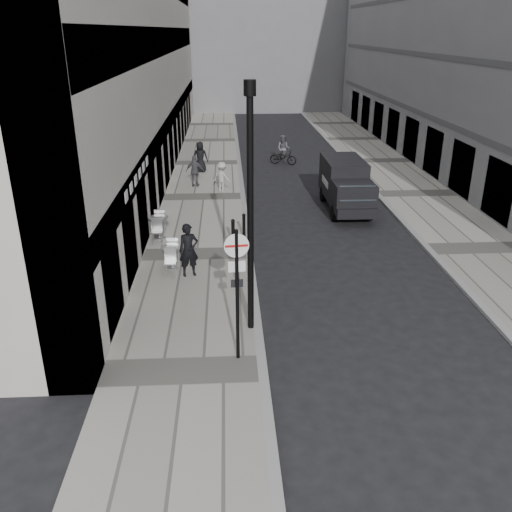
{
  "coord_description": "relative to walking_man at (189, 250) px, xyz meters",
  "views": [
    {
      "loc": [
        -0.79,
        -8.74,
        7.98
      ],
      "look_at": [
        0.07,
        6.94,
        1.4
      ],
      "focal_mm": 38.0,
      "sensor_mm": 36.0,
      "label": 1
    }
  ],
  "objects": [
    {
      "name": "ground",
      "position": [
        2.15,
        -8.42,
        -1.05
      ],
      "size": [
        120.0,
        120.0,
        0.0
      ],
      "primitive_type": "plane",
      "color": "black",
      "rests_on": "ground"
    },
    {
      "name": "sidewalk",
      "position": [
        0.15,
        9.58,
        -0.99
      ],
      "size": [
        4.0,
        60.0,
        0.12
      ],
      "primitive_type": "cube",
      "color": "#A49F94",
      "rests_on": "ground"
    },
    {
      "name": "far_sidewalk",
      "position": [
        11.15,
        9.58,
        -0.99
      ],
      "size": [
        4.0,
        60.0,
        0.12
      ],
      "primitive_type": "cube",
      "color": "#A49F94",
      "rests_on": "ground"
    },
    {
      "name": "building_left",
      "position": [
        -3.85,
        16.08,
        7.95
      ],
      "size": [
        4.0,
        45.0,
        18.0
      ],
      "primitive_type": "cube",
      "color": "beige",
      "rests_on": "ground"
    },
    {
      "name": "walking_man",
      "position": [
        0.0,
        0.0,
        0.0
      ],
      "size": [
        0.77,
        0.62,
        1.86
      ],
      "primitive_type": "imported",
      "rotation": [
        0.0,
        0.0,
        0.28
      ],
      "color": "black",
      "rests_on": "sidewalk"
    },
    {
      "name": "sign_post",
      "position": [
        1.55,
        -5.21,
        1.33
      ],
      "size": [
        0.61,
        0.13,
        3.53
      ],
      "rotation": [
        0.0,
        0.0,
        0.1
      ],
      "color": "black",
      "rests_on": "sidewalk"
    },
    {
      "name": "lamppost",
      "position": [
        1.95,
        -3.67,
        2.83
      ],
      "size": [
        0.3,
        0.3,
        6.76
      ],
      "color": "black",
      "rests_on": "sidewalk"
    },
    {
      "name": "bollard_near",
      "position": [
        1.55,
        2.68,
        -0.41
      ],
      "size": [
        0.14,
        0.14,
        1.03
      ],
      "primitive_type": "cylinder",
      "color": "black",
      "rests_on": "sidewalk"
    },
    {
      "name": "bollard_far",
      "position": [
        2.0,
        3.53,
        -0.44
      ],
      "size": [
        0.13,
        0.13,
        0.97
      ],
      "primitive_type": "cylinder",
      "color": "black",
      "rests_on": "sidewalk"
    },
    {
      "name": "panel_van",
      "position": [
        6.95,
        7.49,
        0.24
      ],
      "size": [
        1.84,
        4.88,
        2.29
      ],
      "rotation": [
        0.0,
        0.0,
        -0.0
      ],
      "color": "black",
      "rests_on": "ground"
    },
    {
      "name": "cyclist",
      "position": [
        4.96,
        16.95,
        -0.32
      ],
      "size": [
        1.83,
        1.19,
        1.87
      ],
      "rotation": [
        0.0,
        0.0,
        -0.37
      ],
      "color": "black",
      "rests_on": "ground"
    },
    {
      "name": "pedestrian_a",
      "position": [
        -0.35,
        11.54,
        -0.09
      ],
      "size": [
        1.03,
        0.54,
        1.68
      ],
      "primitive_type": "imported",
      "rotation": [
        0.0,
        0.0,
        3.0
      ],
      "color": "#505054",
      "rests_on": "sidewalk"
    },
    {
      "name": "pedestrian_b",
      "position": [
        1.09,
        10.41,
        -0.14
      ],
      "size": [
        1.16,
        1.06,
        1.57
      ],
      "primitive_type": "imported",
      "rotation": [
        0.0,
        0.0,
        2.53
      ],
      "color": "#B9B2AB",
      "rests_on": "sidewalk"
    },
    {
      "name": "pedestrian_c",
      "position": [
        -0.2,
        14.79,
        -0.03
      ],
      "size": [
        0.93,
        0.66,
        1.79
      ],
      "primitive_type": "imported",
      "rotation": [
        0.0,
        0.0,
        3.04
      ],
      "color": "black",
      "rests_on": "sidewalk"
    },
    {
      "name": "cafe_table_near",
      "position": [
        -1.45,
        3.74,
        -0.45
      ],
      "size": [
        0.73,
        1.65,
        0.94
      ],
      "color": "silver",
      "rests_on": "sidewalk"
    },
    {
      "name": "cafe_table_mid",
      "position": [
        -0.65,
        0.66,
        -0.44
      ],
      "size": [
        0.75,
        1.69,
        0.96
      ],
      "color": "silver",
      "rests_on": "sidewalk"
    },
    {
      "name": "cafe_table_far",
      "position": [
        -1.45,
        3.72,
        -0.4
      ],
      "size": [
        0.8,
        1.82,
        1.03
      ],
      "color": "#A6A7A8",
      "rests_on": "sidewalk"
    }
  ]
}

